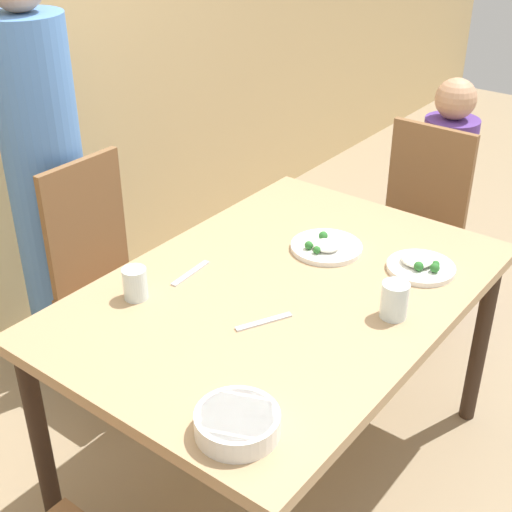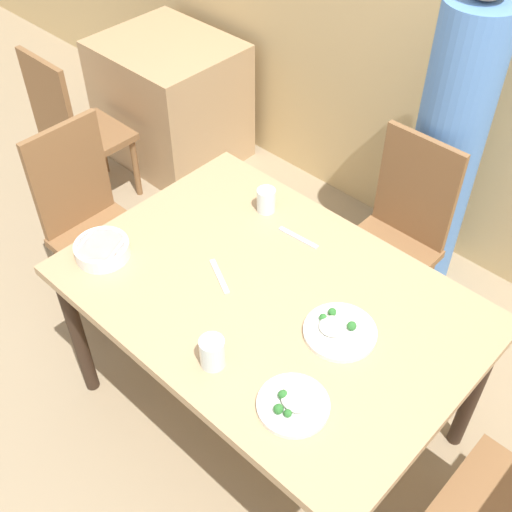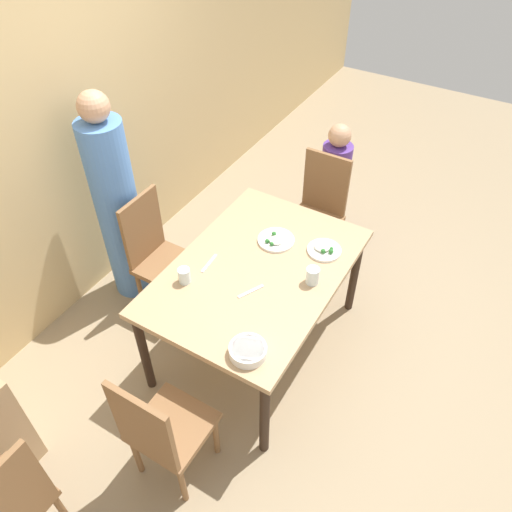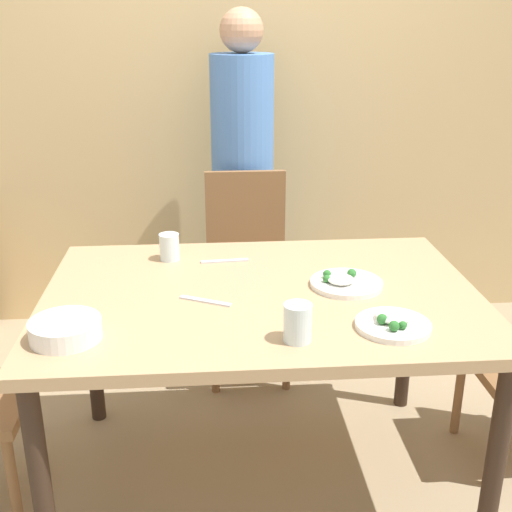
# 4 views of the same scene
# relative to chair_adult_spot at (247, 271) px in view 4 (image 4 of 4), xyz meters

# --- Properties ---
(ground_plane) EXTENTS (10.00, 10.00, 0.00)m
(ground_plane) POSITION_rel_chair_adult_spot_xyz_m (-0.01, -0.85, -0.50)
(ground_plane) COLOR #998466
(wall_back) EXTENTS (10.00, 0.06, 2.70)m
(wall_back) POSITION_rel_chair_adult_spot_xyz_m (-0.01, 0.63, 0.85)
(wall_back) COLOR tan
(wall_back) RESTS_ON ground_plane
(dining_table) EXTENTS (1.46, 1.01, 0.77)m
(dining_table) POSITION_rel_chair_adult_spot_xyz_m (-0.01, -0.85, 0.19)
(dining_table) COLOR tan
(dining_table) RESTS_ON ground_plane
(chair_adult_spot) EXTENTS (0.40, 0.40, 0.96)m
(chair_adult_spot) POSITION_rel_chair_adult_spot_xyz_m (0.00, 0.00, 0.00)
(chair_adult_spot) COLOR brown
(chair_adult_spot) RESTS_ON ground_plane
(person_adult) EXTENTS (0.31, 0.31, 1.68)m
(person_adult) POSITION_rel_chair_adult_spot_xyz_m (-0.00, 0.32, 0.29)
(person_adult) COLOR #5184D1
(person_adult) RESTS_ON ground_plane
(bowl_curry) EXTENTS (0.21, 0.21, 0.06)m
(bowl_curry) POSITION_rel_chair_adult_spot_xyz_m (-0.59, -1.14, 0.30)
(bowl_curry) COLOR white
(bowl_curry) RESTS_ON dining_table
(plate_rice_adult) EXTENTS (0.25, 0.25, 0.05)m
(plate_rice_adult) POSITION_rel_chair_adult_spot_xyz_m (0.28, -0.83, 0.28)
(plate_rice_adult) COLOR white
(plate_rice_adult) RESTS_ON dining_table
(plate_rice_child) EXTENTS (0.22, 0.22, 0.05)m
(plate_rice_child) POSITION_rel_chair_adult_spot_xyz_m (0.36, -1.15, 0.29)
(plate_rice_child) COLOR white
(plate_rice_child) RESTS_ON dining_table
(glass_water_tall) EXTENTS (0.08, 0.08, 0.10)m
(glass_water_tall) POSITION_rel_chair_adult_spot_xyz_m (-0.33, -0.52, 0.32)
(glass_water_tall) COLOR silver
(glass_water_tall) RESTS_ON dining_table
(glass_water_short) EXTENTS (0.08, 0.08, 0.11)m
(glass_water_short) POSITION_rel_chair_adult_spot_xyz_m (0.07, -1.20, 0.33)
(glass_water_short) COLOR silver
(glass_water_short) RESTS_ON dining_table
(fork_steel) EXTENTS (0.17, 0.10, 0.01)m
(fork_steel) POSITION_rel_chair_adult_spot_xyz_m (-0.19, -0.92, 0.27)
(fork_steel) COLOR silver
(fork_steel) RESTS_ON dining_table
(spoon_steel) EXTENTS (0.18, 0.03, 0.01)m
(spoon_steel) POSITION_rel_chair_adult_spot_xyz_m (-0.12, -0.56, 0.27)
(spoon_steel) COLOR silver
(spoon_steel) RESTS_ON dining_table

